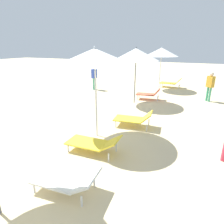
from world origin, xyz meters
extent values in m
cube|color=white|center=(0.36, 5.03, 0.25)|extent=(1.04, 0.76, 0.04)
cube|color=white|center=(1.02, 5.10, 0.37)|extent=(0.45, 0.69, 0.25)
cylinder|color=silver|center=(0.01, 4.71, 0.11)|extent=(0.04, 0.04, 0.23)
cylinder|color=silver|center=(-0.05, 5.27, 0.11)|extent=(0.04, 0.04, 0.23)
cylinder|color=silver|center=(1.07, 4.83, 0.11)|extent=(0.04, 0.04, 0.23)
cylinder|color=silver|center=(1.01, 5.38, 0.11)|extent=(0.04, 0.04, 0.23)
cylinder|color=silver|center=(-0.17, 7.56, 1.14)|extent=(0.05, 0.05, 2.29)
cone|color=white|center=(-0.17, 7.56, 2.52)|extent=(2.28, 2.28, 0.46)
sphere|color=silver|center=(-0.17, 7.56, 2.78)|extent=(0.06, 0.06, 0.06)
cube|color=yellow|center=(0.47, 8.77, 0.27)|extent=(1.10, 0.78, 0.04)
cube|color=yellow|center=(1.14, 8.86, 0.44)|extent=(0.43, 0.69, 0.33)
cylinder|color=silver|center=(0.10, 8.44, 0.12)|extent=(0.04, 0.04, 0.25)
cylinder|color=silver|center=(0.03, 8.99, 0.12)|extent=(0.04, 0.04, 0.25)
cylinder|color=silver|center=(1.22, 8.59, 0.12)|extent=(0.04, 0.04, 0.25)
cylinder|color=silver|center=(1.15, 9.14, 0.12)|extent=(0.04, 0.04, 0.25)
cube|color=yellow|center=(0.06, 6.59, 0.25)|extent=(1.14, 0.69, 0.04)
cube|color=yellow|center=(0.81, 6.63, 0.39)|extent=(0.46, 0.66, 0.29)
cylinder|color=silver|center=(-0.38, 6.30, 0.11)|extent=(0.04, 0.04, 0.23)
cylinder|color=silver|center=(-0.41, 6.83, 0.11)|extent=(0.04, 0.04, 0.23)
cylinder|color=silver|center=(0.85, 6.36, 0.11)|extent=(0.04, 0.04, 0.23)
cylinder|color=silver|center=(0.83, 6.90, 0.11)|extent=(0.04, 0.04, 0.23)
cylinder|color=#4C4C51|center=(-0.35, 11.79, 1.07)|extent=(0.05, 0.05, 2.14)
cone|color=white|center=(-0.35, 11.79, 2.43)|extent=(2.27, 2.27, 0.58)
sphere|color=#4C4C51|center=(-0.35, 11.79, 2.75)|extent=(0.06, 0.06, 0.06)
cube|color=#D8593F|center=(-0.03, 12.71, 0.29)|extent=(1.06, 0.72, 0.04)
cube|color=#D8593F|center=(0.59, 12.80, 0.47)|extent=(0.38, 0.62, 0.35)
cylinder|color=silver|center=(-0.38, 12.41, 0.13)|extent=(0.04, 0.04, 0.27)
cylinder|color=silver|center=(-0.45, 12.89, 0.13)|extent=(0.04, 0.04, 0.27)
cylinder|color=silver|center=(0.68, 12.57, 0.13)|extent=(0.04, 0.04, 0.27)
cylinder|color=silver|center=(0.61, 13.05, 0.13)|extent=(0.04, 0.04, 0.27)
cylinder|color=silver|center=(0.05, 15.74, 1.09)|extent=(0.05, 0.05, 2.17)
cone|color=white|center=(0.05, 15.74, 2.44)|extent=(2.15, 2.15, 0.55)
sphere|color=silver|center=(0.05, 15.74, 2.75)|extent=(0.06, 0.06, 0.06)
cube|color=yellow|center=(0.48, 16.71, 0.30)|extent=(1.12, 0.70, 0.04)
cube|color=yellow|center=(1.20, 16.70, 0.49)|extent=(0.36, 0.69, 0.38)
cylinder|color=silver|center=(0.02, 16.43, 0.14)|extent=(0.04, 0.04, 0.28)
cylinder|color=silver|center=(0.03, 17.01, 0.14)|extent=(0.04, 0.04, 0.28)
cylinder|color=silver|center=(1.27, 16.41, 0.14)|extent=(0.04, 0.04, 0.28)
cylinder|color=silver|center=(1.28, 16.99, 0.14)|extent=(0.04, 0.04, 0.28)
cylinder|color=#3F9972|center=(3.17, 13.70, 0.38)|extent=(0.11, 0.11, 0.77)
cylinder|color=#3F9972|center=(3.05, 13.82, 0.38)|extent=(0.11, 0.11, 0.77)
cube|color=orange|center=(3.11, 13.76, 1.05)|extent=(0.41, 0.41, 0.57)
sphere|color=beige|center=(3.11, 13.76, 1.44)|extent=(0.21, 0.21, 0.21)
cylinder|color=#3F9972|center=(-3.89, 13.62, 0.39)|extent=(0.11, 0.11, 0.78)
cylinder|color=#3F9972|center=(-3.85, 13.79, 0.39)|extent=(0.11, 0.11, 0.78)
cube|color=#334CB2|center=(-3.87, 13.71, 1.08)|extent=(0.30, 0.40, 0.59)
sphere|color=beige|center=(-3.87, 13.71, 1.47)|extent=(0.21, 0.21, 0.21)
camera|label=1|loc=(2.78, 2.55, 2.80)|focal=30.83mm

